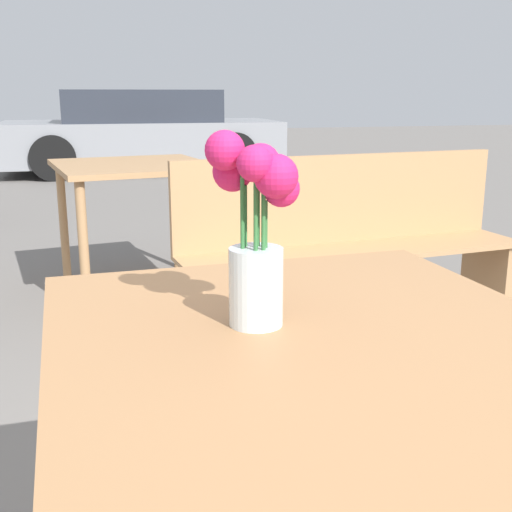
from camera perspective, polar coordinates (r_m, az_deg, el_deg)
name	(u,v)px	position (r m, az deg, el deg)	size (l,w,h in m)	color
table_front	(320,395)	(1.06, 5.74, -12.18)	(0.87, 1.00, 0.74)	#9E7047
flower_vase	(255,231)	(1.04, -0.05, 2.22)	(0.15, 0.15, 0.32)	silver
bench_near	(349,243)	(2.94, 8.24, 1.18)	(1.62, 0.51, 0.85)	tan
table_back	(134,182)	(3.71, -10.80, 6.50)	(0.95, 1.00, 0.74)	tan
parked_car	(142,133)	(9.71, -10.13, 10.75)	(3.98, 1.90, 1.17)	gray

